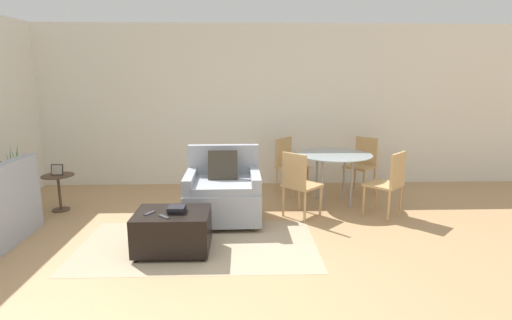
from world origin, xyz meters
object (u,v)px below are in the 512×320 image
object	(u,v)px
book_stack	(177,209)
tv_remote_primary	(164,217)
side_table	(59,186)
dining_table	(334,160)
potted_plant	(19,198)
dining_chair_far_right	(363,161)
tv_remote_secondary	(150,213)
armchair	(223,193)
dining_chair_near_left	(298,181)
ottoman	(173,230)
dining_chair_near_right	(390,180)
dining_chair_far_left	(288,162)
picture_frame	(57,170)

from	to	relation	value
book_stack	tv_remote_primary	bearing A→B (deg)	-123.33
side_table	dining_table	size ratio (longest dim) A/B	0.47
potted_plant	dining_chair_far_right	distance (m)	5.19
tv_remote_primary	tv_remote_secondary	xyz separation A→B (m)	(-0.17, 0.12, 0.00)
armchair	dining_table	xyz separation A→B (m)	(1.62, 0.68, 0.30)
side_table	dining_table	bearing A→B (deg)	2.96
dining_table	dining_chair_near_left	world-z (taller)	dining_chair_near_left
tv_remote_primary	side_table	world-z (taller)	side_table
ottoman	dining_table	world-z (taller)	dining_table
dining_chair_far_right	dining_table	bearing A→B (deg)	-135.00
dining_chair_near_right	tv_remote_secondary	bearing A→B (deg)	-160.34
book_stack	side_table	world-z (taller)	side_table
armchair	ottoman	size ratio (longest dim) A/B	1.23
side_table	dining_table	distance (m)	3.98
book_stack	dining_chair_far_left	xyz separation A→B (m)	(1.45, 2.24, 0.03)
side_table	picture_frame	distance (m)	0.23
tv_remote_primary	picture_frame	xyz separation A→B (m)	(-1.79, 1.59, 0.14)
dining_table	dining_chair_far_right	size ratio (longest dim) A/B	1.22
tv_remote_secondary	potted_plant	size ratio (longest dim) A/B	0.14
tv_remote_primary	side_table	xyz separation A→B (m)	(-1.79, 1.59, -0.09)
tv_remote_secondary	picture_frame	distance (m)	2.19
dining_chair_far_right	armchair	bearing A→B (deg)	-149.82
dining_table	dining_chair_near_right	xyz separation A→B (m)	(0.62, -0.62, -0.15)
potted_plant	dining_chair_far_left	distance (m)	3.99
armchair	side_table	size ratio (longest dim) A/B	1.88
tv_remote_primary	dining_chair_near_right	size ratio (longest dim) A/B	0.15
armchair	dining_chair_near_left	distance (m)	1.01
side_table	picture_frame	world-z (taller)	picture_frame
dining_chair_far_left	ottoman	bearing A→B (deg)	-123.72
armchair	tv_remote_secondary	xyz separation A→B (m)	(-0.73, -0.99, 0.08)
dining_chair_far_left	dining_chair_near_right	bearing A→B (deg)	-45.00
armchair	potted_plant	bearing A→B (deg)	172.37
tv_remote_secondary	potted_plant	bearing A→B (deg)	147.24
tv_remote_secondary	dining_table	world-z (taller)	dining_table
tv_remote_primary	armchair	bearing A→B (deg)	63.27
dining_chair_near_right	armchair	bearing A→B (deg)	-178.28
dining_table	dining_chair_near_left	xyz separation A→B (m)	(-0.62, -0.62, -0.15)
tv_remote_secondary	side_table	world-z (taller)	side_table
picture_frame	dining_chair_near_right	xyz separation A→B (m)	(4.58, -0.41, -0.08)
side_table	tv_remote_secondary	bearing A→B (deg)	-42.28
tv_remote_secondary	tv_remote_primary	bearing A→B (deg)	-34.24
dining_table	dining_chair_far_left	xyz separation A→B (m)	(-0.62, 0.62, -0.15)
potted_plant	side_table	bearing A→B (deg)	10.11
dining_chair_near_right	dining_chair_far_left	distance (m)	1.74
tv_remote_primary	ottoman	bearing A→B (deg)	70.06
dining_table	picture_frame	bearing A→B (deg)	-177.04
tv_remote_primary	dining_table	size ratio (longest dim) A/B	0.12
side_table	dining_chair_far_left	size ratio (longest dim) A/B	0.58
book_stack	dining_table	xyz separation A→B (m)	(2.07, 1.63, 0.19)
dining_table	ottoman	bearing A→B (deg)	-142.32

